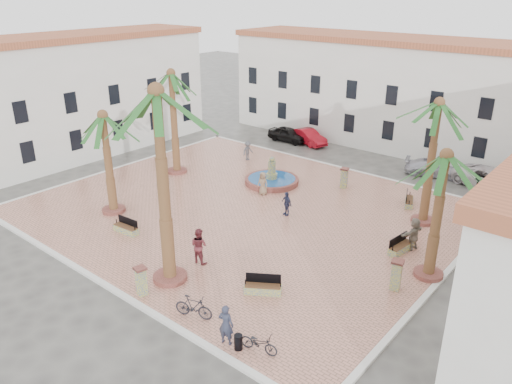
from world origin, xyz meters
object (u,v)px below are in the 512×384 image
(palm_e, at_px, (444,171))
(bollard_se, at_px, (141,281))
(bench_ne, at_px, (409,201))
(car_black, at_px, (288,134))
(palm_s, at_px, (158,113))
(bench_e, at_px, (400,247))
(palm_sw, at_px, (104,128))
(pedestrian_fountain_b, at_px, (287,203))
(lamppost_s, at_px, (165,233))
(pedestrian_fountain_a, at_px, (263,183))
(litter_bin, at_px, (238,342))
(bicycle_a, at_px, (259,343))
(fountain, at_px, (272,180))
(pedestrian_north, at_px, (248,151))
(car_red, at_px, (308,137))
(bench_se, at_px, (263,288))
(palm_nw, at_px, (172,85))
(car_white, at_px, (491,179))
(bicycle_b, at_px, (194,307))
(car_silver, at_px, (433,168))
(cyclist_a, at_px, (226,325))
(palm_ne, at_px, (438,116))
(lamppost_e, at_px, (476,193))
(bollard_n, at_px, (344,178))
(bollard_e, at_px, (396,274))
(cyclist_b, at_px, (199,246))
(bench_s, at_px, (126,229))
(pedestrian_east, at_px, (414,234))

(palm_e, xyz_separation_m, bollard_se, (-9.73, -10.21, -4.86))
(bench_ne, height_order, car_black, car_black)
(palm_s, relative_size, bench_e, 5.40)
(palm_sw, xyz_separation_m, pedestrian_fountain_b, (8.86, 6.68, -4.77))
(lamppost_s, relative_size, pedestrian_fountain_a, 2.19)
(bollard_se, relative_size, pedestrian_fountain_a, 0.89)
(litter_bin, bearing_deg, lamppost_s, 164.25)
(palm_e, height_order, litter_bin, palm_e)
(bicycle_a, xyz_separation_m, pedestrian_fountain_a, (-10.00, 12.59, 0.39))
(fountain, xyz_separation_m, pedestrian_north, (-4.75, 2.85, 0.53))
(car_red, bearing_deg, bench_se, -132.25)
(palm_nw, bearing_deg, litter_bin, -35.36)
(car_white, bearing_deg, pedestrian_north, 126.52)
(palm_s, bearing_deg, bicycle_b, -23.66)
(car_black, height_order, car_white, car_white)
(bicycle_b, xyz_separation_m, car_silver, (1.11, 24.26, -0.07))
(cyclist_a, bearing_deg, palm_ne, -112.67)
(palm_nw, distance_m, palm_sw, 7.95)
(lamppost_e, bearing_deg, pedestrian_north, 174.78)
(palm_ne, relative_size, car_silver, 1.83)
(bollard_n, height_order, pedestrian_fountain_b, pedestrian_fountain_b)
(bicycle_b, xyz_separation_m, car_white, (5.29, 24.30, 0.05))
(bollard_e, height_order, litter_bin, bollard_e)
(bench_ne, relative_size, lamppost_e, 0.46)
(palm_sw, relative_size, pedestrian_fountain_a, 4.06)
(bench_e, bearing_deg, pedestrian_fountain_a, 90.05)
(fountain, bearing_deg, cyclist_b, -70.37)
(bench_s, height_order, car_silver, car_silver)
(palm_e, height_order, bollard_se, palm_e)
(lamppost_s, xyz_separation_m, pedestrian_east, (8.21, 10.50, -1.50))
(bench_s, xyz_separation_m, car_black, (-3.90, 21.39, 0.28))
(palm_ne, relative_size, pedestrian_east, 4.15)
(fountain, xyz_separation_m, bollard_se, (4.10, -15.13, 0.48))
(bollard_n, distance_m, car_silver, 7.89)
(fountain, distance_m, bench_ne, 9.79)
(bench_e, xyz_separation_m, bench_ne, (-2.28, 6.25, -0.02))
(litter_bin, height_order, pedestrian_east, pedestrian_east)
(bench_ne, xyz_separation_m, pedestrian_east, (2.66, -5.53, 0.69))
(bench_s, bearing_deg, lamppost_s, -20.90)
(bench_se, relative_size, car_white, 0.33)
(palm_s, height_order, cyclist_b, palm_s)
(bollard_e, relative_size, cyclist_b, 0.80)
(bench_se, xyz_separation_m, lamppost_e, (5.43, 12.56, 2.26))
(palm_s, relative_size, car_red, 2.37)
(lamppost_s, xyz_separation_m, cyclist_b, (0.18, 2.01, -1.46))
(bench_ne, bearing_deg, palm_ne, -159.32)
(palm_s, bearing_deg, car_silver, 79.50)
(bench_se, xyz_separation_m, bollard_e, (4.67, 4.30, 0.55))
(palm_e, xyz_separation_m, car_silver, (-5.47, 14.39, -5.15))
(lamppost_s, xyz_separation_m, bollard_e, (9.20, 6.22, -1.63))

